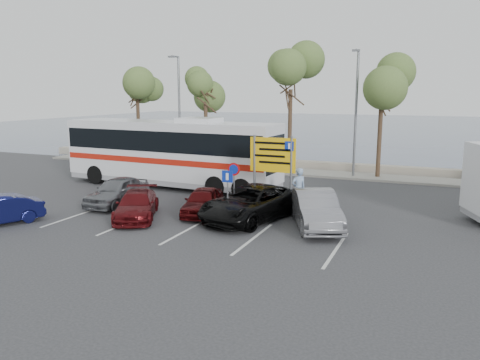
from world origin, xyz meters
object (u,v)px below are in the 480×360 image
at_px(coach_bus_left, 171,155).
at_px(direction_sign, 273,161).
at_px(car_red, 203,201).
at_px(car_maroon, 137,205).
at_px(pedestrian_near, 298,189).
at_px(street_lamp_right, 356,107).
at_px(street_lamp_left, 179,105).
at_px(suv_black, 251,203).
at_px(car_silver_a, 117,191).
at_px(car_silver_b, 316,209).

bearing_deg(coach_bus_left, direction_sign, -23.76).
xyz_separation_m(coach_bus_left, car_red, (4.72, -5.00, -1.31)).
bearing_deg(direction_sign, car_maroon, -146.41).
bearing_deg(car_maroon, coach_bus_left, 82.01).
xyz_separation_m(direction_sign, pedestrian_near, (1.00, 0.94, -1.42)).
height_order(street_lamp_right, direction_sign, street_lamp_right).
bearing_deg(coach_bus_left, street_lamp_left, 116.50).
relative_size(car_red, suv_black, 0.67).
bearing_deg(pedestrian_near, coach_bus_left, -59.16).
bearing_deg(car_red, pedestrian_near, 21.43).
xyz_separation_m(direction_sign, coach_bus_left, (-7.50, 3.30, -0.51)).
distance_m(car_silver_a, car_silver_b, 10.09).
height_order(car_maroon, pedestrian_near, pedestrian_near).
bearing_deg(direction_sign, car_silver_b, -34.22).
xyz_separation_m(coach_bus_left, suv_black, (7.12, -5.00, -1.17)).
distance_m(street_lamp_left, car_maroon, 15.47).
xyz_separation_m(car_silver_a, car_red, (4.80, 0.00, -0.08)).
bearing_deg(car_red, car_silver_b, -13.42).
distance_m(direction_sign, car_red, 3.74).
bearing_deg(car_maroon, car_silver_a, 116.98).
relative_size(street_lamp_left, car_red, 2.23).
distance_m(direction_sign, car_maroon, 6.49).
bearing_deg(car_silver_b, car_maroon, 168.88).
xyz_separation_m(street_lamp_right, suv_black, (-2.38, -12.02, -3.85)).
bearing_deg(pedestrian_near, car_silver_a, -26.55).
height_order(street_lamp_right, suv_black, street_lamp_right).
relative_size(direction_sign, pedestrian_near, 1.79).
xyz_separation_m(street_lamp_right, coach_bus_left, (-9.50, -7.02, -2.68)).
xyz_separation_m(street_lamp_right, car_maroon, (-7.18, -13.77, -4.00)).
bearing_deg(street_lamp_right, car_silver_a, -128.57).
bearing_deg(car_silver_b, street_lamp_right, 68.44).
relative_size(street_lamp_left, car_silver_a, 1.97).
bearing_deg(car_silver_a, street_lamp_right, 48.11).
bearing_deg(pedestrian_near, car_maroon, -8.28).
bearing_deg(car_red, direction_sign, 17.91).
relative_size(suv_black, pedestrian_near, 2.69).
bearing_deg(car_silver_b, suv_black, 156.06).
height_order(suv_black, pedestrian_near, pedestrian_near).
bearing_deg(car_silver_a, direction_sign, 9.29).
relative_size(street_lamp_right, car_maroon, 1.96).
bearing_deg(street_lamp_left, direction_sign, -43.17).
height_order(direction_sign, suv_black, direction_sign).
height_order(street_lamp_right, car_red, street_lamp_right).
height_order(car_silver_a, car_red, car_silver_a).
relative_size(car_maroon, car_silver_b, 0.89).
relative_size(street_lamp_right, coach_bus_left, 0.60).
distance_m(street_lamp_left, pedestrian_near, 15.65).
height_order(coach_bus_left, suv_black, coach_bus_left).
bearing_deg(suv_black, car_silver_b, 14.28).
xyz_separation_m(street_lamp_left, car_maroon, (5.82, -13.77, -4.00)).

